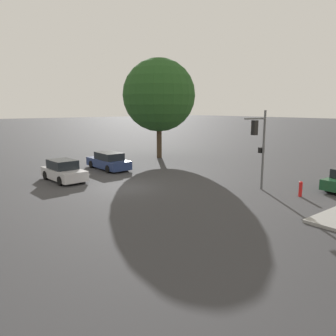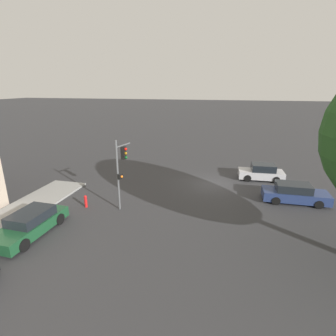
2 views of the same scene
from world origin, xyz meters
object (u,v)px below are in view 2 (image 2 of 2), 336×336
object	(u,v)px
traffic_signal	(121,164)
fire_hydrant	(86,201)
crossing_car_0	(295,193)
parked_car_0	(30,224)
crossing_car_1	(261,172)

from	to	relation	value
traffic_signal	fire_hydrant	distance (m)	3.85
traffic_signal	crossing_car_0	world-z (taller)	traffic_signal
fire_hydrant	parked_car_0	bearing A→B (deg)	72.60
crossing_car_0	crossing_car_1	size ratio (longest dim) A/B	1.14
traffic_signal	crossing_car_0	bearing A→B (deg)	30.32
traffic_signal	parked_car_0	distance (m)	6.59
parked_car_0	traffic_signal	bearing A→B (deg)	141.71
crossing_car_0	crossing_car_1	bearing A→B (deg)	111.94
crossing_car_0	parked_car_0	xyz separation A→B (m)	(16.09, 8.58, -0.01)
parked_car_0	fire_hydrant	distance (m)	4.21
crossing_car_0	crossing_car_1	distance (m)	5.06
crossing_car_1	fire_hydrant	distance (m)	15.85
traffic_signal	fire_hydrant	xyz separation A→B (m)	(2.62, 0.65, -2.74)
traffic_signal	fire_hydrant	world-z (taller)	traffic_signal
fire_hydrant	traffic_signal	bearing A→B (deg)	-166.00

